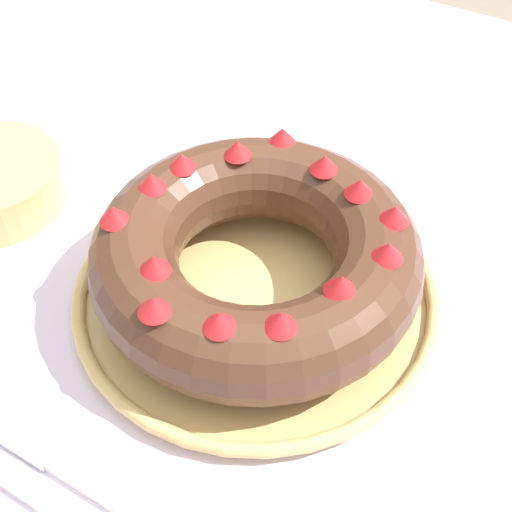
% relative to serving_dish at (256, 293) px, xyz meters
% --- Properties ---
extents(dining_table, '(1.23, 1.21, 0.76)m').
position_rel_serving_dish_xyz_m(dining_table, '(-0.02, 0.02, -0.10)').
color(dining_table, silver).
rests_on(dining_table, ground_plane).
extents(serving_dish, '(0.32, 0.32, 0.02)m').
position_rel_serving_dish_xyz_m(serving_dish, '(0.00, 0.00, 0.00)').
color(serving_dish, tan).
rests_on(serving_dish, dining_table).
extents(bundt_cake, '(0.27, 0.27, 0.09)m').
position_rel_serving_dish_xyz_m(bundt_cake, '(-0.00, -0.00, 0.05)').
color(bundt_cake, '#4C2D1E').
rests_on(bundt_cake, serving_dish).
extents(fork, '(0.02, 0.21, 0.01)m').
position_rel_serving_dish_xyz_m(fork, '(-0.24, 0.06, -0.01)').
color(fork, white).
rests_on(fork, dining_table).
extents(cake_knife, '(0.02, 0.20, 0.01)m').
position_rel_serving_dish_xyz_m(cake_knife, '(-0.21, 0.04, -0.01)').
color(cake_knife, white).
rests_on(cake_knife, dining_table).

